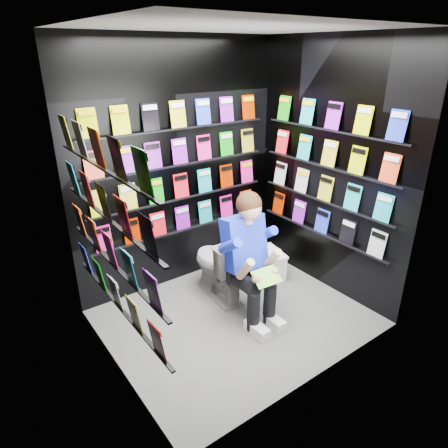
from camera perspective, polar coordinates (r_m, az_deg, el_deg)
floor at (r=4.08m, az=1.67°, el=-13.21°), size 2.40×2.40×0.00m
ceiling at (r=3.27m, az=2.26°, el=26.34°), size 2.40×2.40×0.00m
wall_back at (r=4.25m, az=-6.46°, el=7.87°), size 2.40×0.04×2.60m
wall_front at (r=2.80m, az=14.59°, el=-1.33°), size 2.40×0.04×2.60m
wall_left at (r=2.93m, az=-16.96°, el=-0.48°), size 0.04×2.00×2.60m
wall_right at (r=4.27m, az=14.83°, el=7.30°), size 0.04×2.00×2.60m
comics_back at (r=4.23m, az=-6.26°, el=7.85°), size 2.10×0.06×1.37m
comics_left at (r=2.93m, az=-16.43°, el=-0.25°), size 0.06×1.70×1.37m
comics_right at (r=4.25m, az=14.58°, el=7.31°), size 0.06×1.70×1.37m
toilet at (r=4.22m, az=-0.66°, el=-5.86°), size 0.48×0.78×0.73m
longbox at (r=4.71m, az=6.58°, el=-5.77°), size 0.29×0.43×0.29m
longbox_lid at (r=4.63m, az=6.67°, el=-4.04°), size 0.31×0.45×0.03m
reader at (r=3.76m, az=2.68°, el=-2.78°), size 0.59×0.81×1.41m
held_comic at (r=3.62m, az=6.10°, el=-7.50°), size 0.27×0.18×0.11m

